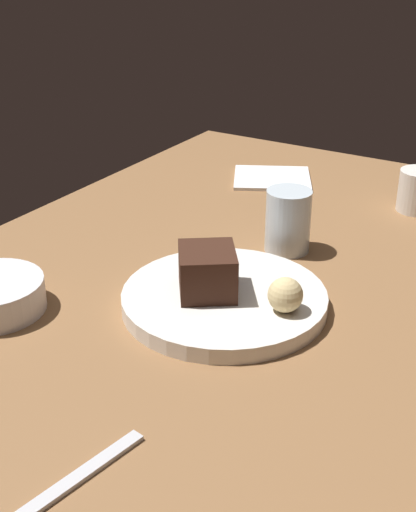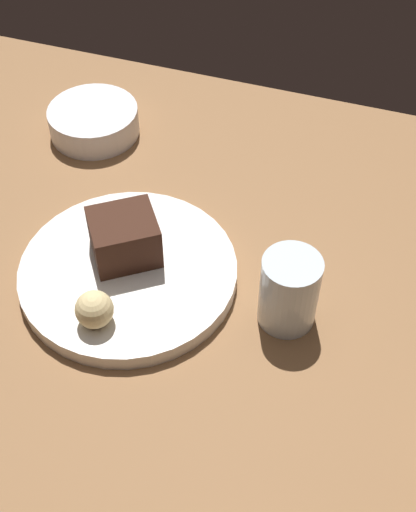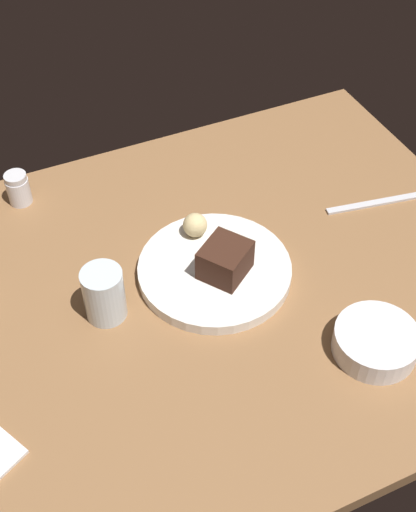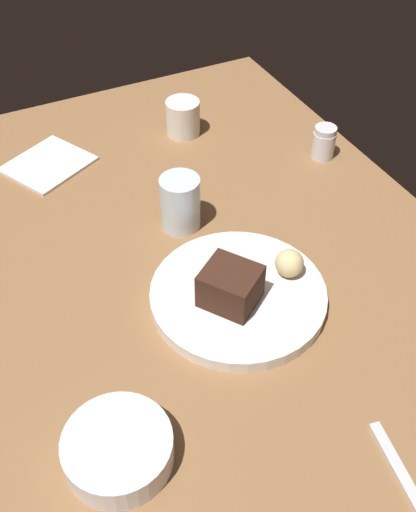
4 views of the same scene
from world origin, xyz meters
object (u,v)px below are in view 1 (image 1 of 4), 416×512
Objects in this scene: bread_roll at (285,295)px; water_glass at (288,221)px; dessert_plate at (224,299)px; chocolate_cake_slice at (207,271)px; folded_napkin at (272,178)px; butter_knife at (59,490)px.

bread_roll is 0.46× the size of water_glass.
bread_roll is at bearing -90.95° from dessert_plate.
water_glass is at bearing -4.25° from chocolate_cake_slice.
chocolate_cake_slice is 0.54× the size of folded_napkin.
bread_roll reaches higher than folded_napkin.
dessert_plate is at bearing -63.49° from chocolate_cake_slice.
water_glass is (20.47, -1.52, -0.29)cm from chocolate_cake_slice.
bread_roll reaches higher than butter_knife.
water_glass reaches higher than dessert_plate.
chocolate_cake_slice reaches higher than bread_roll.
water_glass is 0.50× the size of butter_knife.
dessert_plate is 1.38× the size of butter_knife.
dessert_plate is 1.84× the size of folded_napkin.
chocolate_cake_slice reaches higher than butter_knife.
butter_knife is at bearing -166.22° from folded_napkin.
bread_roll is (-0.14, -8.50, 3.20)cm from dessert_plate.
bread_roll is at bearing -155.46° from water_glass.
butter_knife is (-34.97, 4.70, -4.00)cm from bread_roll.
chocolate_cake_slice is 10.54cm from bread_roll.
water_glass reaches higher than folded_napkin.
dessert_plate is at bearing 89.05° from bread_roll.
chocolate_cake_slice is 20.53cm from water_glass.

